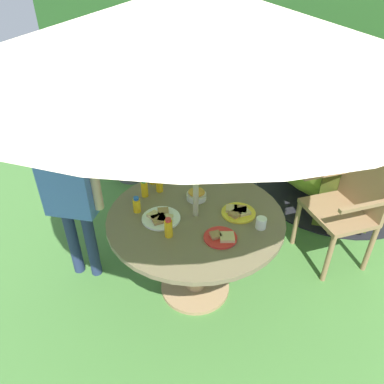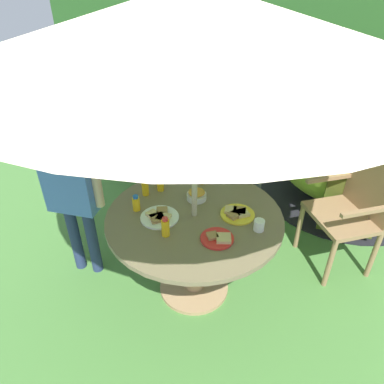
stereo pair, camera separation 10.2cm
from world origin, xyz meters
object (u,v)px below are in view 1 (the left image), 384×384
object	(u,v)px
juice_bottle_mid_right	(168,228)
juice_bottle_near_left	(137,205)
juice_bottle_mid_left	(144,188)
cup_near	(261,223)
child_in_grey_shirt	(254,140)
juice_bottle_center_back	(159,185)
dome_tent	(347,132)
plate_front_edge	(221,237)
snack_bowl	(196,195)
patio_umbrella	(197,21)
wooden_chair	(351,199)
potted_plant	(130,151)
juice_bottle_far_right	(152,176)
plate_center_front	(238,212)
child_in_blue_shirt	(68,180)
juice_bottle_far_left	(200,177)
garden_table	(196,235)
plate_near_right	(161,217)

from	to	relation	value
juice_bottle_mid_right	juice_bottle_near_left	bearing A→B (deg)	156.57
juice_bottle_mid_left	cup_near	size ratio (longest dim) A/B	1.80
child_in_grey_shirt	juice_bottle_center_back	size ratio (longest dim) A/B	12.27
dome_tent	juice_bottle_center_back	xyz separation A→B (m)	(-1.15, -1.74, 0.07)
plate_front_edge	juice_bottle_center_back	bearing A→B (deg)	152.81
snack_bowl	juice_bottle_center_back	xyz separation A→B (m)	(-0.29, -0.02, 0.02)
juice_bottle_mid_right	cup_near	size ratio (longest dim) A/B	1.79
patio_umbrella	wooden_chair	distance (m)	1.82
potted_plant	juice_bottle_center_back	bearing A→B (deg)	-46.92
snack_bowl	juice_bottle_center_back	distance (m)	0.29
potted_plant	juice_bottle_center_back	size ratio (longest dim) A/B	5.47
snack_bowl	juice_bottle_mid_right	size ratio (longest dim) A/B	1.05
potted_plant	juice_bottle_far_right	distance (m)	1.37
potted_plant	plate_center_front	world-z (taller)	plate_center_front
patio_umbrella	child_in_grey_shirt	world-z (taller)	patio_umbrella
snack_bowl	juice_bottle_far_right	distance (m)	0.39
potted_plant	snack_bowl	size ratio (longest dim) A/B	4.45
child_in_blue_shirt	juice_bottle_far_left	xyz separation A→B (m)	(0.72, 0.59, -0.11)
garden_table	wooden_chair	bearing A→B (deg)	42.26
plate_front_edge	juice_bottle_far_left	size ratio (longest dim) A/B	1.87
child_in_blue_shirt	plate_front_edge	distance (m)	1.11
patio_umbrella	wooden_chair	world-z (taller)	patio_umbrella
child_in_blue_shirt	juice_bottle_mid_right	xyz separation A→B (m)	(0.79, -0.06, -0.10)
garden_table	child_in_grey_shirt	world-z (taller)	child_in_grey_shirt
child_in_grey_shirt	juice_bottle_near_left	world-z (taller)	child_in_grey_shirt
plate_near_right	juice_bottle_far_left	xyz separation A→B (m)	(0.05, 0.52, 0.04)
garden_table	juice_bottle_mid_left	world-z (taller)	juice_bottle_mid_left
juice_bottle_far_right	juice_bottle_near_left	bearing A→B (deg)	-76.61
plate_front_edge	dome_tent	bearing A→B (deg)	74.81
cup_near	juice_bottle_mid_right	bearing A→B (deg)	-147.51
patio_umbrella	snack_bowl	bearing A→B (deg)	112.53
juice_bottle_far_right	juice_bottle_center_back	distance (m)	0.12
wooden_chair	dome_tent	world-z (taller)	dome_tent
child_in_grey_shirt	snack_bowl	size ratio (longest dim) A/B	9.96
wooden_chair	patio_umbrella	bearing A→B (deg)	-90.00
child_in_blue_shirt	garden_table	bearing A→B (deg)	-0.00
potted_plant	juice_bottle_mid_left	distance (m)	1.52
dome_tent	plate_front_edge	world-z (taller)	dome_tent
plate_near_right	cup_near	size ratio (longest dim) A/B	3.43
dome_tent	child_in_blue_shirt	distance (m)	2.68
potted_plant	child_in_grey_shirt	world-z (taller)	child_in_grey_shirt
garden_table	juice_bottle_far_right	bearing A→B (deg)	153.59
plate_near_right	wooden_chair	bearing A→B (deg)	41.29
child_in_grey_shirt	dome_tent	bearing A→B (deg)	153.17
juice_bottle_center_back	cup_near	xyz separation A→B (m)	(0.78, -0.10, -0.02)
potted_plant	snack_bowl	bearing A→B (deg)	-39.11
plate_front_edge	juice_bottle_far_right	size ratio (longest dim) A/B	1.57
plate_front_edge	juice_bottle_center_back	xyz separation A→B (m)	(-0.60, 0.31, 0.04)
dome_tent	plate_center_front	xyz separation A→B (m)	(-0.54, -1.76, 0.04)
juice_bottle_far_right	juice_bottle_center_back	bearing A→B (deg)	-36.16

